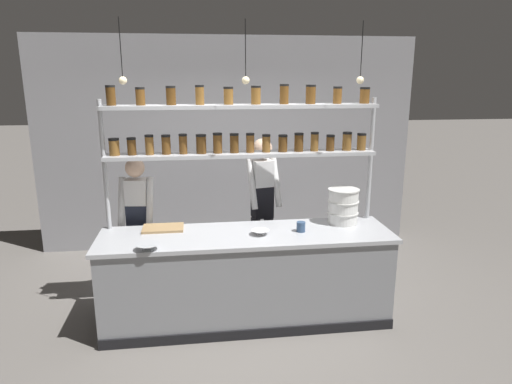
% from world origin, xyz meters
% --- Properties ---
extents(ground_plane, '(40.00, 40.00, 0.00)m').
position_xyz_m(ground_plane, '(0.00, 0.00, 0.00)').
color(ground_plane, slate).
extents(back_wall, '(5.24, 0.12, 2.93)m').
position_xyz_m(back_wall, '(0.00, 2.22, 1.46)').
color(back_wall, '#939399').
rests_on(back_wall, ground_plane).
extents(prep_counter, '(2.84, 0.76, 0.92)m').
position_xyz_m(prep_counter, '(0.00, -0.00, 0.46)').
color(prep_counter, gray).
rests_on(prep_counter, ground_plane).
extents(spice_shelf_unit, '(2.73, 0.28, 2.32)m').
position_xyz_m(spice_shelf_unit, '(0.00, 0.33, 1.83)').
color(spice_shelf_unit, '#B7BABF').
rests_on(spice_shelf_unit, ground_plane).
extents(chef_left, '(0.38, 0.30, 1.58)m').
position_xyz_m(chef_left, '(-1.09, 0.59, 0.90)').
color(chef_left, black).
rests_on(chef_left, ground_plane).
extents(chef_center, '(0.41, 0.33, 1.73)m').
position_xyz_m(chef_center, '(0.27, 0.78, 1.01)').
color(chef_center, black).
rests_on(chef_center, ground_plane).
extents(container_stack, '(0.32, 0.32, 0.36)m').
position_xyz_m(container_stack, '(1.02, 0.19, 1.10)').
color(container_stack, white).
rests_on(container_stack, prep_counter).
extents(cutting_board, '(0.40, 0.26, 0.02)m').
position_xyz_m(cutting_board, '(-0.81, 0.23, 0.93)').
color(cutting_board, '#A88456').
rests_on(cutting_board, prep_counter).
extents(prep_bowl_near_left, '(0.18, 0.18, 0.05)m').
position_xyz_m(prep_bowl_near_left, '(0.13, -0.05, 0.94)').
color(prep_bowl_near_left, white).
rests_on(prep_bowl_near_left, prep_counter).
extents(prep_bowl_center_front, '(0.21, 0.21, 0.06)m').
position_xyz_m(prep_bowl_center_front, '(-0.91, -0.32, 0.95)').
color(prep_bowl_center_front, '#B2B7BC').
rests_on(prep_bowl_center_front, prep_counter).
extents(serving_cup_front, '(0.09, 0.09, 0.10)m').
position_xyz_m(serving_cup_front, '(0.53, -0.02, 0.97)').
color(serving_cup_front, '#334C70').
rests_on(serving_cup_front, prep_counter).
extents(pendant_light_row, '(2.19, 0.07, 0.55)m').
position_xyz_m(pendant_light_row, '(-0.00, 0.00, 2.38)').
color(pendant_light_row, black).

